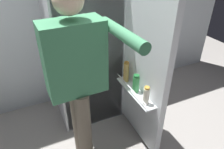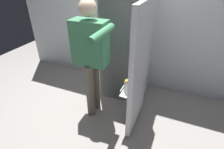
% 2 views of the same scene
% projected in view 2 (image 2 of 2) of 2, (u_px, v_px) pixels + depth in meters
% --- Properties ---
extents(ground_plane, '(6.59, 6.59, 0.00)m').
position_uv_depth(ground_plane, '(113.00, 110.00, 2.70)').
color(ground_plane, gray).
extents(kitchen_wall, '(4.40, 0.10, 2.54)m').
position_uv_depth(kitchen_wall, '(136.00, 11.00, 2.79)').
color(kitchen_wall, silver).
rests_on(kitchen_wall, ground_plane).
extents(refrigerator, '(0.74, 1.29, 1.61)m').
position_uv_depth(refrigerator, '(128.00, 49.00, 2.69)').
color(refrigerator, silver).
rests_on(refrigerator, ground_plane).
extents(person, '(0.54, 0.73, 1.57)m').
position_uv_depth(person, '(91.00, 52.00, 2.23)').
color(person, '#665B4C').
rests_on(person, ground_plane).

